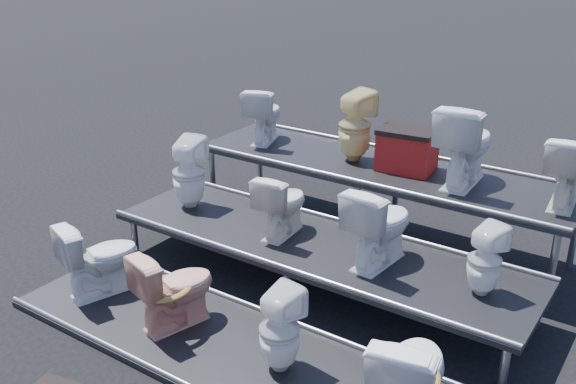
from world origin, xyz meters
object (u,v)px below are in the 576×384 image
Objects in this scene: toilet_6 at (379,225)px; toilet_3 at (410,376)px; toilet_11 at (567,170)px; toilet_0 at (100,257)px; toilet_4 at (189,173)px; toilet_10 at (465,144)px; toilet_7 at (485,260)px; toilet_1 at (175,288)px; toilet_9 at (355,126)px; toilet_5 at (282,204)px; red_crate at (407,151)px; toilet_8 at (264,114)px; toilet_2 at (280,330)px.

toilet_3 is at bearing 129.84° from toilet_6.
toilet_0 is at bearing 32.30° from toilet_11.
toilet_11 is (3.47, 1.30, 0.35)m from toilet_4.
toilet_10 is at bearing -96.26° from toilet_6.
toilet_4 reaches higher than toilet_0.
toilet_4 is 1.26× the size of toilet_7.
toilet_1 is 0.95× the size of toilet_6.
toilet_4 is at bearing 62.50° from toilet_9.
toilet_3 is at bearing 105.97° from toilet_7.
red_crate reaches higher than toilet_5.
toilet_1 is 1.37m from toilet_5.
toilet_3 is 1.20× the size of toilet_8.
toilet_9 is (0.27, 2.60, 0.84)m from toilet_1.
red_crate reaches higher than toilet_7.
toilet_2 is at bearing 87.89° from toilet_6.
toilet_9 reaches higher than toilet_0.
toilet_11 is at bearing -124.10° from toilet_0.
toilet_10 is 1.49× the size of red_crate.
toilet_6 is at bearing 41.76° from toilet_11.
toilet_6 is 0.95× the size of toilet_9.
red_crate reaches higher than toilet_6.
toilet_10 is at bearing -164.78° from toilet_4.
toilet_10 reaches higher than toilet_6.
toilet_8 is 0.98× the size of toilet_11.
red_crate is (-1.28, 2.65, 0.60)m from toilet_3.
toilet_5 is 1.39m from toilet_9.
toilet_0 is 3.41m from toilet_7.
toilet_6 reaches higher than toilet_1.
toilet_9 reaches higher than red_crate.
toilet_7 is 3.44m from toilet_8.
toilet_9 is 2.20m from toilet_11.
toilet_10 is at bearing -114.69° from toilet_0.
toilet_8 is 1.23m from toilet_9.
toilet_6 is 0.95m from toilet_7.
toilet_11 is at bearing -110.92° from toilet_2.
toilet_5 is 1.91m from toilet_10.
toilet_7 is (0.95, 0.00, -0.07)m from toilet_6.
toilet_3 is 2.80m from toilet_10.
toilet_9 reaches higher than toilet_4.
toilet_5 reaches higher than toilet_7.
toilet_5 is (0.21, 1.30, 0.36)m from toilet_1.
toilet_4 is 1.86m from toilet_9.
toilet_3 is 4.12m from toilet_8.
toilet_4 is 2.32m from red_crate.
toilet_6 reaches higher than toilet_2.
toilet_1 is 1.69m from toilet_4.
toilet_7 reaches higher than toilet_1.
toilet_9 is (1.23, 0.00, 0.06)m from toilet_8.
toilet_2 is 0.89× the size of toilet_9.
toilet_6 is 1.10× the size of toilet_11.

